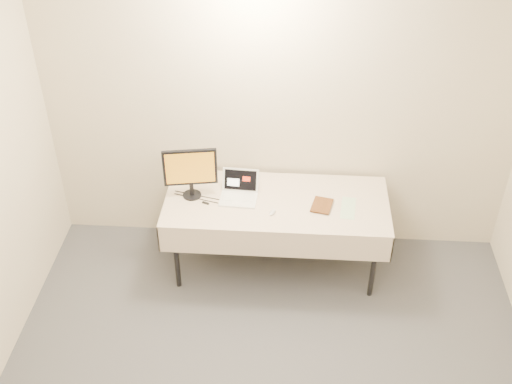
# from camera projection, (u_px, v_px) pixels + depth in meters

# --- Properties ---
(back_wall) EXTENTS (4.00, 0.10, 2.70)m
(back_wall) POSITION_uv_depth(u_px,v_px,m) (280.00, 109.00, 5.31)
(back_wall) COLOR beige
(back_wall) RESTS_ON ground
(table) EXTENTS (1.86, 0.81, 0.74)m
(table) POSITION_uv_depth(u_px,v_px,m) (276.00, 207.00, 5.35)
(table) COLOR black
(table) RESTS_ON ground
(laptop) EXTENTS (0.32, 0.30, 0.20)m
(laptop) POSITION_uv_depth(u_px,v_px,m) (239.00, 191.00, 5.34)
(laptop) COLOR silver
(laptop) RESTS_ON table
(monitor) EXTENTS (0.44, 0.18, 0.45)m
(monitor) POSITION_uv_depth(u_px,v_px,m) (190.00, 170.00, 5.21)
(monitor) COLOR black
(monitor) RESTS_ON table
(book) EXTENTS (0.16, 0.05, 0.21)m
(book) POSITION_uv_depth(u_px,v_px,m) (313.00, 195.00, 5.21)
(book) COLOR brown
(book) RESTS_ON table
(alarm_clock) EXTENTS (0.14, 0.09, 0.05)m
(alarm_clock) POSITION_uv_depth(u_px,v_px,m) (242.00, 176.00, 5.56)
(alarm_clock) COLOR black
(alarm_clock) RESTS_ON table
(clicker) EXTENTS (0.07, 0.09, 0.02)m
(clicker) POSITION_uv_depth(u_px,v_px,m) (272.00, 212.00, 5.17)
(clicker) COLOR silver
(clicker) RESTS_ON table
(paper_form) EXTENTS (0.15, 0.31, 0.00)m
(paper_form) POSITION_uv_depth(u_px,v_px,m) (348.00, 208.00, 5.23)
(paper_form) COLOR #BCE1B3
(paper_form) RESTS_ON table
(usb_dongle) EXTENTS (0.06, 0.04, 0.01)m
(usb_dongle) POSITION_uv_depth(u_px,v_px,m) (206.00, 203.00, 5.28)
(usb_dongle) COLOR black
(usb_dongle) RESTS_ON table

